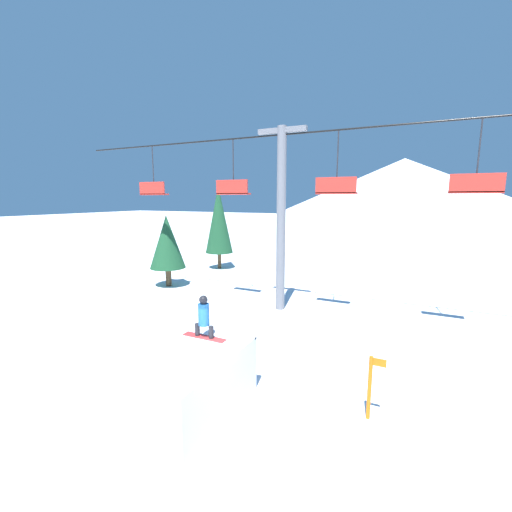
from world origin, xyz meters
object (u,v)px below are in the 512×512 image
Objects in this scene: pine_tree_near at (167,242)px; trail_marker at (370,386)px; snow_ramp at (178,379)px; snowboarder at (204,317)px.

pine_tree_near is 2.68× the size of trail_marker.
snowboarder reaches higher than snow_ramp.
snowboarder is 12.74m from pine_tree_near.
trail_marker is at bearing 19.90° from snow_ramp.
trail_marker is (13.47, -8.37, -1.93)m from pine_tree_near.
pine_tree_near reaches higher than snow_ramp.
trail_marker reaches higher than snow_ramp.
snow_ramp is 1.75m from snowboarder.
pine_tree_near is at bearing 131.20° from snow_ramp.
snow_ramp is 0.77× the size of pine_tree_near.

